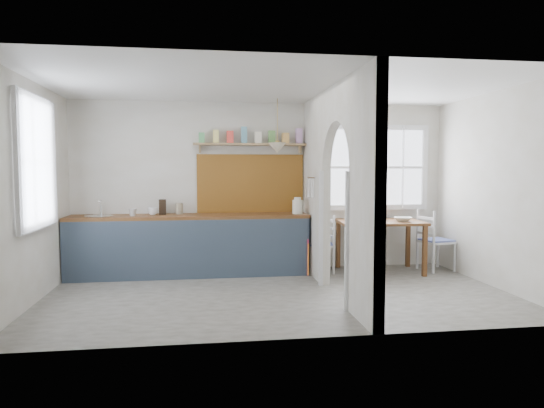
{
  "coord_description": "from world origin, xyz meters",
  "views": [
    {
      "loc": [
        -0.95,
        -5.91,
        1.57
      ],
      "look_at": [
        -0.02,
        0.51,
        1.1
      ],
      "focal_mm": 32.0,
      "sensor_mm": 36.0,
      "label": 1
    }
  ],
  "objects": [
    {
      "name": "kitchen_window",
      "position": [
        -2.87,
        0.0,
        1.65
      ],
      "size": [
        0.1,
        1.16,
        1.5
      ],
      "primitive_type": null,
      "color": "white",
      "rests_on": "walls"
    },
    {
      "name": "ceiling",
      "position": [
        0.0,
        0.0,
        2.6
      ],
      "size": [
        5.8,
        3.2,
        0.01
      ],
      "primitive_type": "cube",
      "color": "silver",
      "rests_on": "walls"
    },
    {
      "name": "towel_orange",
      "position": [
        0.58,
        0.96,
        0.25
      ],
      "size": [
        0.02,
        0.03,
        0.46
      ],
      "primitive_type": "cube",
      "color": "orange",
      "rests_on": "counter"
    },
    {
      "name": "mug_b",
      "position": [
        -1.67,
        1.35,
        0.96
      ],
      "size": [
        0.19,
        0.19,
        0.11
      ],
      "primitive_type": "imported",
      "rotation": [
        0.0,
        0.0,
        -0.42
      ],
      "color": "white",
      "rests_on": "counter"
    },
    {
      "name": "jar",
      "position": [
        -1.29,
        1.43,
        0.98
      ],
      "size": [
        0.11,
        0.11,
        0.17
      ],
      "primitive_type": "cylinder",
      "rotation": [
        0.0,
        0.0,
        -0.1
      ],
      "color": "gray",
      "rests_on": "counter"
    },
    {
      "name": "chair_right",
      "position": [
        2.64,
        1.1,
        0.47
      ],
      "size": [
        0.51,
        0.51,
        0.95
      ],
      "primitive_type": null,
      "rotation": [
        0.0,
        0.0,
        1.77
      ],
      "color": "silver",
      "rests_on": "floor"
    },
    {
      "name": "walls",
      "position": [
        0.0,
        0.0,
        1.3
      ],
      "size": [
        5.81,
        3.21,
        2.6
      ],
      "color": "silver",
      "rests_on": "floor"
    },
    {
      "name": "floor",
      "position": [
        0.0,
        0.0,
        0.0
      ],
      "size": [
        5.8,
        3.2,
        0.01
      ],
      "primitive_type": "cube",
      "color": "gray",
      "rests_on": "ground"
    },
    {
      "name": "dining_table",
      "position": [
        1.73,
        1.12,
        0.39
      ],
      "size": [
        1.32,
        0.94,
        0.79
      ],
      "primitive_type": null,
      "rotation": [
        0.0,
        0.0,
        -0.08
      ],
      "color": "brown",
      "rests_on": "floor"
    },
    {
      "name": "kettle",
      "position": [
        0.47,
        1.22,
        1.03
      ],
      "size": [
        0.24,
        0.21,
        0.25
      ],
      "primitive_type": null,
      "rotation": [
        0.0,
        0.0,
        0.24
      ],
      "color": "silver",
      "rests_on": "counter"
    },
    {
      "name": "sink",
      "position": [
        -2.43,
        1.3,
        0.89
      ],
      "size": [
        0.4,
        0.4,
        0.02
      ],
      "primitive_type": "cylinder",
      "color": "silver",
      "rests_on": "counter"
    },
    {
      "name": "counter",
      "position": [
        -1.13,
        1.33,
        0.46
      ],
      "size": [
        3.5,
        0.6,
        0.9
      ],
      "color": "brown",
      "rests_on": "floor"
    },
    {
      "name": "backsplash",
      "position": [
        -0.2,
        1.58,
        1.35
      ],
      "size": [
        1.65,
        0.03,
        0.9
      ],
      "primitive_type": "cube",
      "color": "brown",
      "rests_on": "walls"
    },
    {
      "name": "chair_left",
      "position": [
        0.8,
        1.22,
        0.44
      ],
      "size": [
        0.41,
        0.41,
        0.88
      ],
      "primitive_type": null,
      "rotation": [
        0.0,
        0.0,
        -1.55
      ],
      "color": "silver",
      "rests_on": "floor"
    },
    {
      "name": "table_cup",
      "position": [
        1.61,
        0.92,
        0.83
      ],
      "size": [
        0.11,
        0.11,
        0.08
      ],
      "primitive_type": "imported",
      "rotation": [
        0.0,
        0.0,
        -0.43
      ],
      "color": "#517350",
      "rests_on": "dining_table"
    },
    {
      "name": "shelf",
      "position": [
        -0.2,
        1.49,
        2.01
      ],
      "size": [
        1.75,
        0.2,
        0.21
      ],
      "color": "#9E7F5A",
      "rests_on": "walls"
    },
    {
      "name": "towel_magenta",
      "position": [
        0.58,
        0.99,
        0.28
      ],
      "size": [
        0.02,
        0.03,
        0.54
      ],
      "primitive_type": "cube",
      "color": "#B73157",
      "rests_on": "counter"
    },
    {
      "name": "mug_a",
      "position": [
        -1.94,
        1.22,
        0.95
      ],
      "size": [
        0.15,
        0.15,
        0.11
      ],
      "primitive_type": "imported",
      "rotation": [
        0.0,
        0.0,
        0.3
      ],
      "color": "silver",
      "rests_on": "counter"
    },
    {
      "name": "pendant_lamp",
      "position": [
        0.15,
        1.15,
        1.88
      ],
      "size": [
        0.26,
        0.26,
        0.16
      ],
      "primitive_type": "cone",
      "color": "beige",
      "rests_on": "ceiling"
    },
    {
      "name": "partition",
      "position": [
        0.7,
        0.06,
        1.45
      ],
      "size": [
        0.12,
        3.2,
        2.6
      ],
      "color": "silver",
      "rests_on": "floor"
    },
    {
      "name": "vase",
      "position": [
        1.79,
        1.35,
        0.88
      ],
      "size": [
        0.18,
        0.18,
        0.18
      ],
      "primitive_type": "imported",
      "rotation": [
        0.0,
        0.0,
        0.06
      ],
      "color": "#512A57",
      "rests_on": "dining_table"
    },
    {
      "name": "nook_window",
      "position": [
        1.8,
        1.56,
        1.6
      ],
      "size": [
        1.76,
        0.1,
        1.3
      ],
      "primitive_type": null,
      "color": "white",
      "rests_on": "walls"
    },
    {
      "name": "knife_block",
      "position": [
        -1.54,
        1.41,
        1.01
      ],
      "size": [
        0.11,
        0.15,
        0.22
      ],
      "primitive_type": "cube",
      "rotation": [
        0.0,
        0.0,
        0.04
      ],
      "color": "black",
      "rests_on": "counter"
    },
    {
      "name": "plate",
      "position": [
        1.38,
        1.09,
        0.79
      ],
      "size": [
        0.19,
        0.19,
        0.01
      ],
      "primitive_type": "cylinder",
      "rotation": [
        0.0,
        0.0,
        0.18
      ],
      "color": "black",
      "rests_on": "dining_table"
    },
    {
      "name": "bowl",
      "position": [
        2.04,
        0.97,
        0.82
      ],
      "size": [
        0.35,
        0.35,
        0.07
      ],
      "primitive_type": "imported",
      "rotation": [
        0.0,
        0.0,
        -0.44
      ],
      "color": "silver",
      "rests_on": "dining_table"
    },
    {
      "name": "utensil_rail",
      "position": [
        0.61,
        0.9,
        1.45
      ],
      "size": [
        0.02,
        0.5,
        0.02
      ],
      "primitive_type": "cylinder",
      "rotation": [
        1.57,
        0.0,
        0.0
      ],
      "color": "silver",
      "rests_on": "partition"
    }
  ]
}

